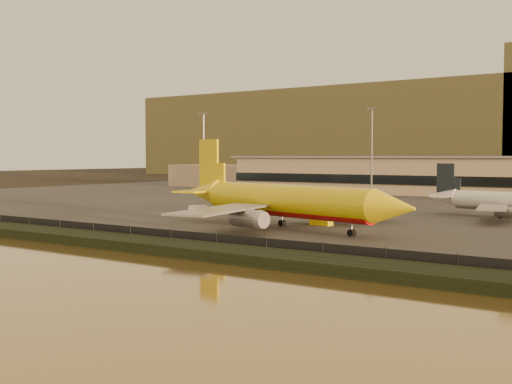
% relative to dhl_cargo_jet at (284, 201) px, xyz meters
% --- Properties ---
extents(ground, '(900.00, 900.00, 0.00)m').
position_rel_dhl_cargo_jet_xyz_m(ground, '(-3.78, -13.80, -4.92)').
color(ground, black).
rests_on(ground, ground).
extents(embankment, '(320.00, 7.00, 1.40)m').
position_rel_dhl_cargo_jet_xyz_m(embankment, '(-3.78, -30.80, -4.22)').
color(embankment, black).
rests_on(embankment, ground).
extents(tarmac, '(320.00, 220.00, 0.20)m').
position_rel_dhl_cargo_jet_xyz_m(tarmac, '(-3.78, 81.20, -4.82)').
color(tarmac, '#2D2D2D').
rests_on(tarmac, ground).
extents(perimeter_fence, '(300.00, 0.05, 2.20)m').
position_rel_dhl_cargo_jet_xyz_m(perimeter_fence, '(-3.78, -26.80, -3.62)').
color(perimeter_fence, black).
rests_on(perimeter_fence, tarmac).
extents(terminal_building, '(202.00, 25.00, 12.60)m').
position_rel_dhl_cargo_jet_xyz_m(terminal_building, '(-18.31, 111.75, 1.33)').
color(terminal_building, tan).
rests_on(terminal_building, tarmac).
extents(apron_light_masts, '(152.20, 12.20, 25.40)m').
position_rel_dhl_cargo_jet_xyz_m(apron_light_masts, '(11.22, 61.20, 10.79)').
color(apron_light_masts, slate).
rests_on(apron_light_masts, tarmac).
extents(dhl_cargo_jet, '(52.51, 50.54, 15.80)m').
position_rel_dhl_cargo_jet_xyz_m(dhl_cargo_jet, '(0.00, 0.00, 0.00)').
color(dhl_cargo_jet, yellow).
rests_on(dhl_cargo_jet, tarmac).
extents(gse_vehicle_yellow, '(4.16, 2.13, 1.81)m').
position_rel_dhl_cargo_jet_xyz_m(gse_vehicle_yellow, '(2.65, 8.46, -3.81)').
color(gse_vehicle_yellow, yellow).
rests_on(gse_vehicle_yellow, tarmac).
extents(gse_vehicle_white, '(4.23, 3.01, 1.74)m').
position_rel_dhl_cargo_jet_xyz_m(gse_vehicle_white, '(-31.34, 14.65, -3.85)').
color(gse_vehicle_white, silver).
rests_on(gse_vehicle_white, tarmac).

